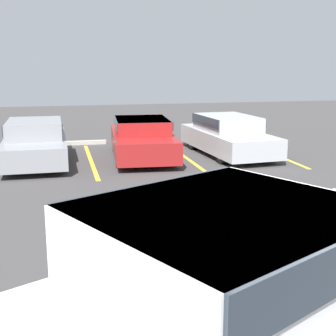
# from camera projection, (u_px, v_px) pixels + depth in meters

# --- Properties ---
(stall_stripe_b) EXTENTS (0.12, 5.28, 0.01)m
(stall_stripe_b) POSITION_uv_depth(u_px,v_px,m) (91.00, 160.00, 14.27)
(stall_stripe_b) COLOR yellow
(stall_stripe_b) RESTS_ON ground_plane
(stall_stripe_c) EXTENTS (0.12, 5.28, 0.01)m
(stall_stripe_c) POSITION_uv_depth(u_px,v_px,m) (184.00, 156.00, 14.93)
(stall_stripe_c) COLOR yellow
(stall_stripe_c) RESTS_ON ground_plane
(stall_stripe_d) EXTENTS (0.12, 5.28, 0.01)m
(stall_stripe_d) POSITION_uv_depth(u_px,v_px,m) (269.00, 152.00, 15.59)
(stall_stripe_d) COLOR yellow
(stall_stripe_d) RESTS_ON ground_plane
(pickup_truck) EXTENTS (6.23, 4.52, 1.82)m
(pickup_truck) POSITION_uv_depth(u_px,v_px,m) (249.00, 303.00, 3.98)
(pickup_truck) COLOR white
(pickup_truck) RESTS_ON ground_plane
(parked_sedan_a) EXTENTS (1.79, 4.43, 1.25)m
(parked_sedan_a) POSITION_uv_depth(u_px,v_px,m) (35.00, 140.00, 13.84)
(parked_sedan_a) COLOR gray
(parked_sedan_a) RESTS_ON ground_plane
(parked_sedan_b) EXTENTS (2.13, 4.45, 1.22)m
(parked_sedan_b) POSITION_uv_depth(u_px,v_px,m) (142.00, 137.00, 14.55)
(parked_sedan_b) COLOR maroon
(parked_sedan_b) RESTS_ON ground_plane
(parked_sedan_c) EXTENTS (2.05, 4.42, 1.26)m
(parked_sedan_c) POSITION_uv_depth(u_px,v_px,m) (228.00, 134.00, 15.07)
(parked_sedan_c) COLOR #B7BABF
(parked_sedan_c) RESTS_ON ground_plane
(wheel_stop_curb) EXTENTS (1.93, 0.20, 0.14)m
(wheel_stop_curb) POSITION_uv_depth(u_px,v_px,m) (79.00, 143.00, 17.00)
(wheel_stop_curb) COLOR #B7B2A8
(wheel_stop_curb) RESTS_ON ground_plane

